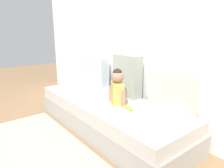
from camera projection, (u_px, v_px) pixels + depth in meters
The scene contains 9 objects.
ground_plane at pixel (108, 128), 2.91m from camera, with size 12.00×12.00×0.00m, color #93704C.
back_wall at pixel (139, 44), 2.97m from camera, with size 5.64×0.10×2.28m, color white.
couch at pixel (108, 115), 2.86m from camera, with size 2.44×0.88×0.41m.
throw_pillow_left at pixel (97, 71), 3.52m from camera, with size 0.48×0.16×0.49m, color #B2BCC6.
throw_pillow_center at pixel (127, 76), 2.94m from camera, with size 0.46×0.16×0.59m, color #99A393.
throw_pillow_right at pixel (172, 93), 2.38m from camera, with size 0.55×0.16×0.46m, color beige.
toddler at pixel (117, 86), 2.63m from camera, with size 0.31×0.22×0.46m.
banana at pixel (129, 108), 2.50m from camera, with size 0.17×0.04×0.04m, color yellow.
floor_rug at pixel (38, 154), 2.32m from camera, with size 2.20×1.00×0.01m, color beige.
Camera 1 is at (2.11, -1.62, 1.35)m, focal length 33.25 mm.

